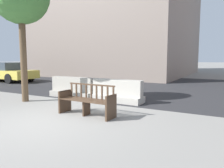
{
  "coord_description": "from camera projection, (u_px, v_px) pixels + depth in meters",
  "views": [
    {
      "loc": [
        4.25,
        -3.9,
        1.62
      ],
      "look_at": [
        0.65,
        2.57,
        0.75
      ],
      "focal_mm": 35.0,
      "sensor_mm": 36.0,
      "label": 1
    }
  ],
  "objects": [
    {
      "name": "car_taxi_near",
      "position": [
        6.0,
        72.0,
        15.57
      ],
      "size": [
        4.77,
        1.96,
        1.34
      ],
      "color": "#DBC64C",
      "rests_on": "ground"
    },
    {
      "name": "street_asphalt",
      "position": [
        152.0,
        85.0,
        13.18
      ],
      "size": [
        120.0,
        12.0,
        0.01
      ],
      "primitive_type": "cube",
      "color": "#28282B",
      "rests_on": "ground"
    },
    {
      "name": "ground_plane",
      "position": [
        42.0,
        122.0,
        5.63
      ],
      "size": [
        200.0,
        200.0,
        0.0
      ],
      "primitive_type": "plane",
      "color": "gray"
    },
    {
      "name": "street_bench",
      "position": [
        87.0,
        102.0,
        6.22
      ],
      "size": [
        1.71,
        0.58,
        0.88
      ],
      "color": "#473323",
      "rests_on": "ground"
    },
    {
      "name": "jersey_barrier_left",
      "position": [
        73.0,
        89.0,
        9.21
      ],
      "size": [
        2.01,
        0.72,
        0.84
      ],
      "color": "#9E998E",
      "rests_on": "ground"
    },
    {
      "name": "jersey_barrier_centre",
      "position": [
        117.0,
        93.0,
        8.18
      ],
      "size": [
        2.01,
        0.72,
        0.84
      ],
      "color": "#ADA89E",
      "rests_on": "ground"
    }
  ]
}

